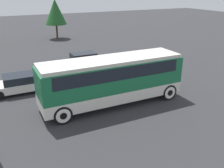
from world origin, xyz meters
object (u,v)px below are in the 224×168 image
Objects in this scene: tour_bus at (113,77)px; parked_car_mid at (85,60)px; parked_car_near at (21,83)px; parked_car_far at (76,69)px.

tour_bus reaches higher than parked_car_mid.
parked_car_far is at bearing 18.20° from parked_car_near.
parked_car_mid is 2.77m from parked_car_far.
parked_car_far is at bearing -126.94° from parked_car_mid.
tour_bus is at bearing -42.51° from parked_car_near.
parked_car_near is 7.41m from parked_car_mid.
tour_bus reaches higher than parked_car_near.
parked_car_far is (-1.66, -2.21, 0.00)m from parked_car_mid.
parked_car_near is 4.96m from parked_car_far.
tour_bus is at bearing -85.38° from parked_car_far.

